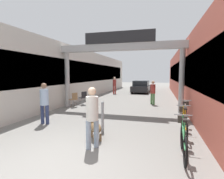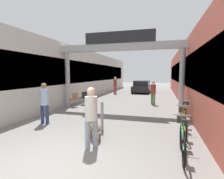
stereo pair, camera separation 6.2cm
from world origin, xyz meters
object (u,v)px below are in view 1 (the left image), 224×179
bollard_post_metal (103,116)px  parked_car_black (141,87)px  cafe_chair_wood_nearer (74,98)px  bicycle_silver_third (185,114)px  pedestrian_with_dog (92,114)px  bicycle_orange_second (184,123)px  dog_on_leash (95,127)px  pedestrian_companion (44,101)px  pedestrian_carrying_crate (153,91)px  pedestrian_elderly_walking (114,84)px  bicycle_green_nearest (183,138)px  cafe_chair_black_farther (83,97)px

bollard_post_metal → parked_car_black: (-0.05, 13.67, 0.10)m
cafe_chair_wood_nearer → parked_car_black: size_ratio=0.22×
cafe_chair_wood_nearer → bicycle_silver_third: bearing=-20.3°
pedestrian_with_dog → bicycle_orange_second: size_ratio=1.01×
dog_on_leash → parked_car_black: bearing=90.3°
pedestrian_companion → pedestrian_carrying_crate: (4.08, 5.94, -0.05)m
pedestrian_elderly_walking → bicycle_silver_third: bearing=-60.8°
pedestrian_with_dog → parked_car_black: size_ratio=0.42×
bicycle_green_nearest → bollard_post_metal: size_ratio=1.58×
cafe_chair_wood_nearer → cafe_chair_black_farther: 0.91m
bicycle_orange_second → parked_car_black: size_ratio=0.42×
bicycle_orange_second → bicycle_silver_third: same height
pedestrian_carrying_crate → dog_on_leash: pedestrian_carrying_crate is taller
pedestrian_elderly_walking → parked_car_black: size_ratio=0.43×
cafe_chair_black_farther → parked_car_black: bearing=71.9°
bicycle_green_nearest → bollard_post_metal: bearing=153.8°
bicycle_green_nearest → pedestrian_companion: bearing=164.5°
cafe_chair_wood_nearer → pedestrian_elderly_walking: bearing=85.4°
parked_car_black → cafe_chair_black_farther: bearing=-108.1°
dog_on_leash → bollard_post_metal: bollard_post_metal is taller
cafe_chair_wood_nearer → bicycle_orange_second: bearing=-31.2°
parked_car_black → dog_on_leash: bearing=-89.7°
dog_on_leash → bollard_post_metal: 0.84m
bicycle_silver_third → cafe_chair_black_farther: 6.75m
cafe_chair_wood_nearer → bollard_post_metal: bearing=-50.5°
cafe_chair_wood_nearer → parked_car_black: bearing=72.2°
pedestrian_with_dog → dog_on_leash: bearing=104.3°
bicycle_green_nearest → cafe_chair_black_farther: 8.20m
cafe_chair_wood_nearer → pedestrian_companion: bearing=-80.3°
bicycle_orange_second → bollard_post_metal: size_ratio=1.58×
pedestrian_carrying_crate → parked_car_black: bearing=101.7°
pedestrian_companion → dog_on_leash: bearing=-20.7°
pedestrian_companion → bicycle_green_nearest: size_ratio=1.00×
pedestrian_with_dog → parked_car_black: (-0.27, 15.19, -0.33)m
bicycle_green_nearest → bicycle_orange_second: bearing=82.6°
pedestrian_with_dog → bicycle_green_nearest: 2.45m
bicycle_silver_third → cafe_chair_wood_nearer: bicycle_silver_third is taller
cafe_chair_black_farther → parked_car_black: parked_car_black is taller
bicycle_orange_second → dog_on_leash: bearing=-158.7°
pedestrian_carrying_crate → cafe_chair_wood_nearer: (-4.72, -2.23, -0.37)m
bicycle_green_nearest → bicycle_orange_second: same height
bicycle_silver_third → cafe_chair_black_farther: bearing=151.9°
bollard_post_metal → cafe_chair_wood_nearer: 5.02m
pedestrian_with_dog → bicycle_green_nearest: (2.37, 0.25, -0.54)m
pedestrian_with_dog → bicycle_silver_third: 4.20m
pedestrian_with_dog → bicycle_orange_second: pedestrian_with_dog is taller
bicycle_orange_second → cafe_chair_black_farther: size_ratio=1.90×
parked_car_black → bicycle_orange_second: bearing=-78.1°
pedestrian_with_dog → bicycle_green_nearest: pedestrian_with_dog is taller
bollard_post_metal → cafe_chair_wood_nearer: (-3.20, 3.87, -0.00)m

